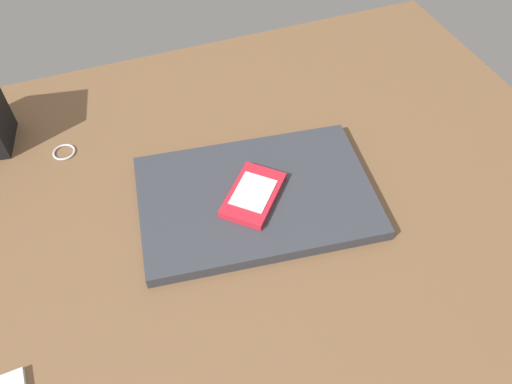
{
  "coord_description": "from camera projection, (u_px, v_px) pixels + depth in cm",
  "views": [
    {
      "loc": [
        8.63,
        43.9,
        59.26
      ],
      "look_at": [
        -7.3,
        1.23,
        5.0
      ],
      "focal_mm": 34.64,
      "sensor_mm": 36.0,
      "label": 1
    }
  ],
  "objects": [
    {
      "name": "desk_surface",
      "position": [
        207.0,
        215.0,
        0.73
      ],
      "size": [
        120.0,
        80.0,
        3.0
      ],
      "primitive_type": "cube",
      "color": "brown",
      "rests_on": "ground"
    },
    {
      "name": "key_ring",
      "position": [
        64.0,
        152.0,
        0.79
      ],
      "size": [
        3.59,
        3.59,
        0.36
      ],
      "primitive_type": "torus",
      "color": "silver",
      "rests_on": "desk_surface"
    },
    {
      "name": "laptop_closed",
      "position": [
        256.0,
        197.0,
        0.72
      ],
      "size": [
        36.05,
        26.13,
        1.86
      ],
      "primitive_type": "cube",
      "rotation": [
        0.0,
        0.0,
        -0.13
      ],
      "color": "#33353D",
      "rests_on": "desk_surface"
    },
    {
      "name": "cell_phone_on_laptop",
      "position": [
        253.0,
        194.0,
        0.7
      ],
      "size": [
        11.66,
        11.93,
        1.22
      ],
      "color": "red",
      "rests_on": "laptop_closed"
    }
  ]
}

